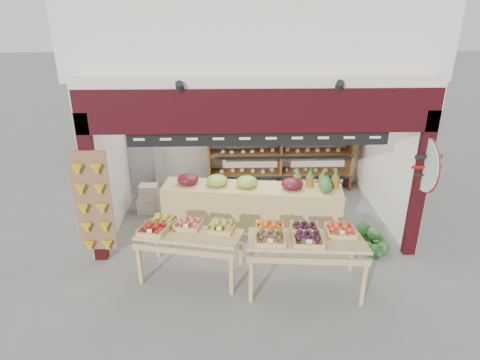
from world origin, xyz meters
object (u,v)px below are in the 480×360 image
display_table_left (185,231)px  watermelon_pile (370,242)px  back_shelving (281,139)px  mid_counter (251,205)px  refrigerator (144,157)px  display_table_right (301,237)px  cardboard_stack (159,201)px

display_table_left → watermelon_pile: display_table_left is taller
back_shelving → mid_counter: bearing=-112.3°
refrigerator → mid_counter: (2.35, -1.63, -0.43)m
display_table_right → cardboard_stack: bearing=134.7°
refrigerator → watermelon_pile: bearing=-21.9°
mid_counter → display_table_right: 2.06m
display_table_left → watermelon_pile: size_ratio=2.82×
watermelon_pile → back_shelving: bearing=115.1°
back_shelving → display_table_left: 3.95m
cardboard_stack → watermelon_pile: size_ratio=1.51×
mid_counter → display_table_left: 1.92m
cardboard_stack → watermelon_pile: (4.06, -1.67, -0.05)m
back_shelving → cardboard_stack: 3.13m
back_shelving → refrigerator: back_shelving is taller
watermelon_pile → refrigerator: bearing=150.0°
cardboard_stack → watermelon_pile: 4.39m
back_shelving → cardboard_stack: bearing=-156.4°
back_shelving → mid_counter: back_shelving is taller
mid_counter → watermelon_pile: 2.35m
cardboard_stack → mid_counter: (1.93, -0.72, 0.25)m
back_shelving → display_table_left: back_shelving is taller
cardboard_stack → display_table_right: bearing=-45.3°
cardboard_stack → display_table_left: display_table_left is taller
refrigerator → display_table_right: size_ratio=0.98×
watermelon_pile → display_table_right: bearing=-146.7°
mid_counter → watermelon_pile: size_ratio=5.67×
display_table_left → display_table_right: display_table_right is taller
cardboard_stack → display_table_right: (2.60, -2.63, 0.64)m
back_shelving → cardboard_stack: (-2.72, -1.19, -0.99)m
back_shelving → display_table_left: (-1.94, -3.41, -0.44)m
cardboard_stack → watermelon_pile: cardboard_stack is taller
cardboard_stack → display_table_left: (0.78, -2.22, 0.55)m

